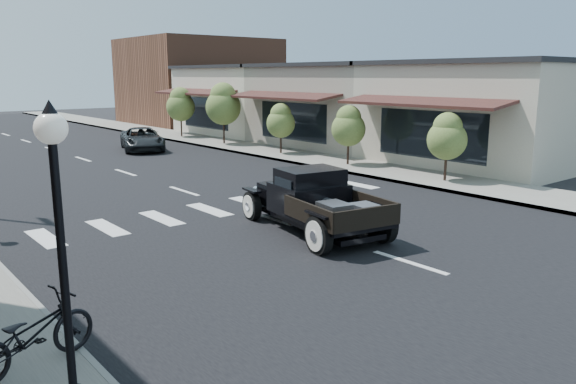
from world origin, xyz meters
TOP-DOWN VIEW (x-y plane):
  - ground at (0.00, 0.00)m, footprint 120.00×120.00m
  - road at (0.00, 15.00)m, footprint 14.00×80.00m
  - road_markings at (0.00, 10.00)m, footprint 12.00×60.00m
  - sidewalk_right at (8.50, 15.00)m, footprint 3.00×80.00m
  - storefront_near at (15.00, 4.00)m, footprint 10.00×9.00m
  - storefront_mid at (15.00, 13.00)m, footprint 10.00×9.00m
  - storefront_far at (15.00, 22.00)m, footprint 10.00×9.00m
  - far_building_right at (15.50, 32.00)m, footprint 11.00×10.00m
  - lamp_post_a at (-7.60, -4.00)m, footprint 0.36×0.36m
  - small_tree_a at (8.30, 1.98)m, footprint 1.48×1.48m
  - small_tree_b at (8.30, 7.10)m, footprint 1.51×1.51m
  - small_tree_c at (8.30, 11.89)m, footprint 1.45×1.45m
  - small_tree_d at (8.30, 17.18)m, footprint 2.02×2.02m
  - small_tree_e at (8.30, 22.22)m, footprint 1.82×1.82m
  - hotrod_pickup at (0.09, 0.22)m, footprint 3.09×5.20m
  - second_car at (3.71, 18.25)m, footprint 3.38×4.86m
  - motorcycle at (-7.73, -2.80)m, footprint 1.96×1.11m

SIDE VIEW (x-z plane):
  - ground at x=0.00m, z-range 0.00..0.00m
  - road_markings at x=0.00m, z-range -0.03..0.03m
  - road at x=0.00m, z-range 0.00..0.02m
  - sidewalk_right at x=8.50m, z-range 0.00..0.15m
  - second_car at x=3.71m, z-range 0.00..1.23m
  - motorcycle at x=-7.73m, z-range 0.15..1.12m
  - hotrod_pickup at x=0.09m, z-range 0.00..1.69m
  - small_tree_c at x=8.30m, z-range 0.15..2.57m
  - small_tree_a at x=8.30m, z-range 0.15..2.61m
  - small_tree_b at x=8.30m, z-range 0.15..2.67m
  - small_tree_e at x=8.30m, z-range 0.15..3.19m
  - small_tree_d at x=8.30m, z-range 0.15..3.52m
  - lamp_post_a at x=-7.60m, z-range 0.15..3.77m
  - storefront_near at x=15.00m, z-range 0.00..4.50m
  - storefront_mid at x=15.00m, z-range 0.00..4.50m
  - storefront_far at x=15.00m, z-range 0.00..4.50m
  - far_building_right at x=15.50m, z-range 0.00..7.00m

